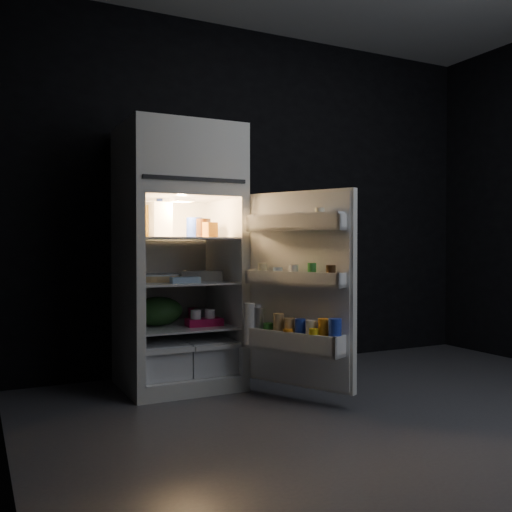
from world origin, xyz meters
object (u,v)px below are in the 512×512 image
milk_jug (160,220)px  yogurt_tray (204,322)px  refrigerator (177,248)px  fridge_door (297,293)px  egg_carton (202,276)px

milk_jug → yogurt_tray: (0.26, -0.17, -0.69)m
refrigerator → fridge_door: (0.54, -0.71, -0.28)m
refrigerator → milk_jug: (-0.12, 0.02, 0.19)m
egg_carton → yogurt_tray: size_ratio=1.15×
refrigerator → milk_jug: size_ratio=7.42×
fridge_door → yogurt_tray: fridge_door is taller
milk_jug → yogurt_tray: milk_jug is taller
egg_carton → yogurt_tray: bearing=-78.3°
fridge_door → yogurt_tray: 0.72m
egg_carton → fridge_door: bearing=-34.5°
fridge_door → milk_jug: 1.09m
milk_jug → egg_carton: (0.27, -0.10, -0.38)m
yogurt_tray → refrigerator: bearing=135.9°
egg_carton → yogurt_tray: egg_carton is taller
milk_jug → refrigerator: bearing=-14.8°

